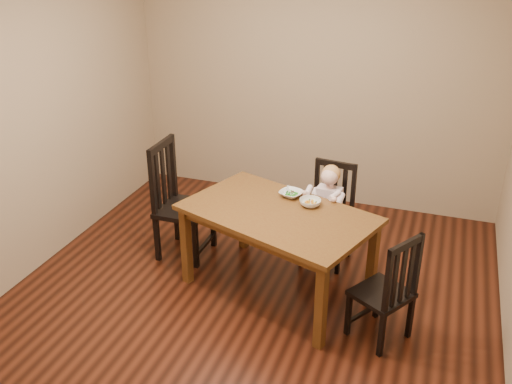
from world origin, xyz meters
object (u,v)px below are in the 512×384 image
(chair_left, at_px, (179,202))
(bowl_veg, at_px, (310,203))
(bowl_peas, at_px, (291,194))
(toddler, at_px, (328,205))
(chair_child, at_px, (329,215))
(dining_table, at_px, (278,221))
(chair_right, at_px, (387,291))

(chair_left, xyz_separation_m, bowl_veg, (1.27, -0.11, 0.26))
(bowl_peas, distance_m, bowl_veg, 0.23)
(bowl_peas, bearing_deg, toddler, 48.16)
(chair_child, bearing_deg, dining_table, 72.63)
(dining_table, distance_m, chair_right, 1.04)
(chair_right, bearing_deg, dining_table, 101.61)
(chair_right, height_order, bowl_peas, chair_right)
(chair_left, bearing_deg, chair_right, 71.79)
(toddler, xyz_separation_m, bowl_peas, (-0.26, -0.30, 0.20))
(dining_table, height_order, chair_right, chair_right)
(toddler, distance_m, bowl_peas, 0.45)
(chair_child, height_order, chair_left, chair_left)
(bowl_veg, bearing_deg, chair_child, 81.09)
(dining_table, relative_size, chair_child, 1.84)
(dining_table, xyz_separation_m, toddler, (0.29, 0.61, -0.09))
(bowl_veg, bearing_deg, bowl_peas, 148.53)
(bowl_veg, bearing_deg, chair_right, -36.04)
(toddler, bearing_deg, bowl_veg, 87.49)
(chair_right, relative_size, toddler, 1.80)
(chair_child, bearing_deg, chair_right, 130.15)
(chair_left, height_order, chair_right, chair_left)
(chair_right, bearing_deg, chair_child, 64.78)
(chair_left, xyz_separation_m, chair_right, (2.00, -0.64, -0.10))
(chair_child, bearing_deg, bowl_veg, 87.75)
(chair_left, relative_size, chair_right, 1.23)
(chair_left, bearing_deg, bowl_veg, 84.60)
(chair_left, xyz_separation_m, bowl_peas, (1.08, 0.01, 0.25))
(chair_child, xyz_separation_m, bowl_veg, (-0.07, -0.46, 0.34))
(toddler, relative_size, bowl_veg, 2.79)
(bowl_peas, height_order, bowl_veg, bowl_veg)
(chair_right, bearing_deg, bowl_peas, 86.18)
(chair_child, relative_size, bowl_peas, 4.92)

